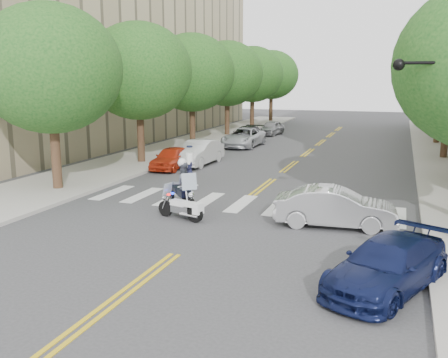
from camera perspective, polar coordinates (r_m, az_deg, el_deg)
The scene contains 22 objects.
ground at distance 15.07m, azimuth -5.60°, elevation -8.59°, with size 140.00×140.00×0.00m, color #38383A.
sidewalk_left at distance 38.45m, azimuth -4.56°, elevation 3.82°, with size 5.00×60.00×0.15m, color #9E9991.
building_left at distance 50.80m, azimuth -20.99°, elevation 18.46°, with size 26.00×44.00×24.00m, color tan.
tree_l_0 at distance 23.97m, azimuth -19.26°, elevation 11.79°, with size 6.40×6.40×8.45m.
tree_l_1 at distance 30.65m, azimuth -9.73°, elevation 12.03°, with size 6.40×6.40×8.45m.
tree_l_2 at distance 37.84m, azimuth -3.70°, elevation 12.02°, with size 6.40×6.40×8.45m.
tree_l_3 at distance 45.31m, azimuth 0.37°, elevation 11.94°, with size 6.40×6.40×8.45m.
tree_l_4 at distance 52.93m, azimuth 3.28°, elevation 11.85°, with size 6.40×6.40×8.45m.
tree_l_5 at distance 60.65m, azimuth 5.45°, elevation 11.76°, with size 6.40×6.40×8.45m.
tree_r_3 at distance 42.88m, azimuth 23.64°, elevation 11.04°, with size 6.40×6.40×8.45m.
tree_r_4 at distance 50.86m, azimuth 23.05°, elevation 11.00°, with size 6.40×6.40×8.45m.
tree_r_5 at distance 58.85m, azimuth 22.62°, elevation 10.97°, with size 6.40×6.40×8.45m.
motorcycle_police at distance 19.50m, azimuth -4.81°, elevation -1.04°, with size 1.96×2.14×2.14m.
motorcycle_parked at distance 18.46m, azimuth -4.61°, elevation -3.32°, with size 1.99×0.83×1.31m.
officer_standing at distance 23.62m, azimuth -3.92°, elevation 0.87°, with size 0.60×0.40×1.65m, color black.
convertible at distance 17.96m, azimuth 12.61°, elevation -3.19°, with size 1.47×4.23×1.39m, color #B6B6B9.
sedan_blue at distance 13.09m, azimuth 18.20°, elevation -9.32°, with size 1.78×4.37×1.27m, color #0F163E.
parked_car_a at distance 28.96m, azimuth -6.04°, elevation 2.42°, with size 1.52×3.77×1.28m, color red.
parked_car_b at distance 30.18m, azimuth -2.90°, elevation 3.03°, with size 1.57×4.51×1.49m, color silver.
parked_car_c at distance 38.26m, azimuth 2.26°, elevation 4.77°, with size 2.37×5.13×1.43m, color #B9BAC1.
parked_car_d at distance 40.17m, azimuth 2.57°, elevation 5.04°, with size 1.92×4.71×1.37m, color black.
parked_car_e at distance 46.51m, azimuth 5.43°, elevation 5.83°, with size 1.54×3.83×1.30m, color gray.
Camera 1 is at (6.08, -12.79, 5.14)m, focal length 40.00 mm.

